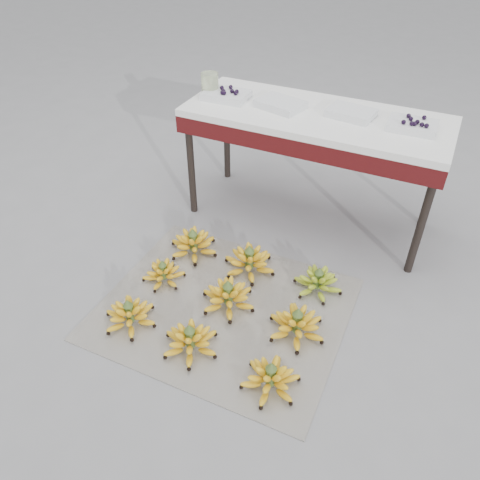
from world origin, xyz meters
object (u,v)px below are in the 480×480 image
at_px(bunch_back_center, 249,262).
at_px(tray_right, 351,113).
at_px(bunch_back_right, 318,282).
at_px(glass_jar, 210,84).
at_px(bunch_front_left, 130,315).
at_px(bunch_front_center, 190,341).
at_px(tray_far_right, 413,125).
at_px(bunch_mid_right, 297,325).
at_px(bunch_front_right, 271,378).
at_px(tray_left, 280,104).
at_px(newspaper_mat, 224,308).
at_px(bunch_back_left, 193,244).
at_px(vendor_table, 315,127).
at_px(tray_far_left, 226,95).
at_px(bunch_mid_center, 228,297).
at_px(bunch_mid_left, 164,273).

distance_m(bunch_back_center, tray_right, 1.02).
xyz_separation_m(bunch_back_right, glass_jar, (-0.97, 0.62, 0.74)).
relative_size(bunch_front_left, tray_right, 1.21).
bearing_deg(tray_right, bunch_front_center, -103.85).
bearing_deg(tray_far_right, bunch_mid_right, -103.73).
relative_size(bunch_front_right, bunch_mid_right, 0.90).
height_order(bunch_front_center, tray_left, tray_left).
distance_m(bunch_front_center, tray_right, 1.53).
xyz_separation_m(newspaper_mat, bunch_back_left, (-0.37, 0.34, 0.06)).
bearing_deg(vendor_table, tray_far_left, -176.88).
bearing_deg(bunch_back_center, bunch_mid_right, -26.28).
bearing_deg(bunch_mid_center, bunch_back_right, 60.94).
height_order(tray_far_left, tray_left, tray_far_left).
relative_size(tray_far_right, glass_jar, 1.94).
bearing_deg(tray_left, bunch_back_center, -81.21).
height_order(bunch_back_right, glass_jar, glass_jar).
height_order(bunch_mid_left, tray_far_left, tray_far_left).
relative_size(bunch_front_left, vendor_table, 0.22).
bearing_deg(bunch_mid_center, bunch_front_center, -73.43).
relative_size(bunch_front_center, bunch_front_right, 1.05).
distance_m(bunch_mid_left, tray_far_right, 1.58).
relative_size(bunch_mid_right, bunch_back_right, 1.18).
xyz_separation_m(bunch_back_left, vendor_table, (0.49, 0.65, 0.58)).
bearing_deg(vendor_table, bunch_front_right, -77.71).
xyz_separation_m(bunch_front_left, bunch_front_center, (0.36, -0.01, 0.00)).
xyz_separation_m(bunch_back_center, tray_right, (0.31, 0.69, 0.69)).
distance_m(bunch_mid_center, glass_jar, 1.32).
bearing_deg(bunch_front_right, tray_left, 101.82).
xyz_separation_m(bunch_front_left, vendor_table, (0.50, 1.28, 0.59)).
height_order(bunch_front_center, bunch_back_left, bunch_back_left).
bearing_deg(bunch_front_right, bunch_mid_right, 80.73).
relative_size(bunch_front_right, tray_left, 1.01).
height_order(bunch_front_right, tray_right, tray_right).
xyz_separation_m(bunch_mid_center, tray_far_left, (-0.46, 0.92, 0.69)).
height_order(bunch_mid_right, glass_jar, glass_jar).
xyz_separation_m(vendor_table, tray_far_left, (-0.56, -0.03, 0.11)).
xyz_separation_m(bunch_front_center, tray_far_right, (0.67, 1.30, 0.69)).
bearing_deg(bunch_back_center, tray_right, 78.58).
height_order(bunch_front_right, glass_jar, glass_jar).
xyz_separation_m(tray_far_left, tray_right, (0.75, 0.07, -0.00)).
xyz_separation_m(bunch_mid_center, tray_left, (-0.11, 0.93, 0.69)).
distance_m(bunch_mid_center, tray_far_left, 1.24).
xyz_separation_m(bunch_front_center, bunch_back_left, (-0.35, 0.64, 0.00)).
height_order(vendor_table, tray_left, tray_left).
height_order(bunch_back_left, tray_left, tray_left).
height_order(bunch_mid_left, bunch_back_left, bunch_back_left).
xyz_separation_m(bunch_back_right, vendor_table, (-0.29, 0.64, 0.59)).
bearing_deg(tray_left, tray_far_left, -177.98).
height_order(bunch_mid_right, bunch_back_left, bunch_back_left).
xyz_separation_m(bunch_mid_center, bunch_back_right, (0.39, 0.31, -0.01)).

